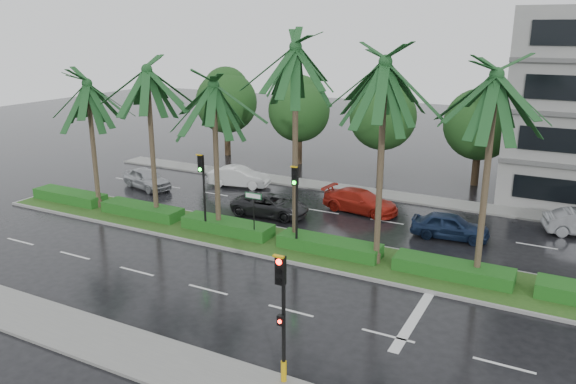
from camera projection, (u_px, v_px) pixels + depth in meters
The scene contains 17 objects.
ground at pixel (266, 250), 28.24m from camera, with size 120.00×120.00×0.00m, color black.
near_sidewalk at pixel (120, 347), 19.57m from camera, with size 40.00×2.40×0.12m, color slate.
far_sidewalk at pixel (354, 190), 38.40m from camera, with size 40.00×2.00×0.12m, color slate.
median at pixel (276, 242), 29.07m from camera, with size 36.00×4.00×0.15m.
hedge at pixel (276, 236), 28.96m from camera, with size 35.20×1.40×0.60m.
lane_markings at pixel (317, 265), 26.52m from camera, with size 34.00×13.06×0.01m.
palm_row at pixel (253, 85), 27.38m from camera, with size 26.30×4.20×10.58m.
signal_near at pixel (282, 314), 16.88m from camera, with size 0.34×0.45×4.36m.
signal_median_left at pixel (203, 182), 29.44m from camera, with size 0.34×0.42×4.36m.
signal_median_right at pixel (296, 196), 26.98m from camera, with size 0.34×0.42×4.36m.
street_sign at pixel (254, 205), 28.50m from camera, with size 0.95×0.09×2.60m.
bg_trees at pixel (377, 112), 42.04m from camera, with size 33.13×5.26×7.60m.
car_silver at pixel (147, 179), 38.90m from camera, with size 4.13×1.66×1.41m, color #A8ABB0.
car_white at pixel (239, 177), 39.34m from camera, with size 4.28×1.49×1.41m, color silver.
car_darkgrey at pixel (270, 205), 33.30m from camera, with size 4.61×2.13×1.28m, color #242427.
car_red at pixel (360, 201), 33.93m from camera, with size 4.69×1.91×1.36m, color #A51C12.
car_blue at pixel (450, 226), 29.69m from camera, with size 4.04×1.63×1.38m, color #172646.
Camera 1 is at (13.24, -22.71, 10.80)m, focal length 35.00 mm.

